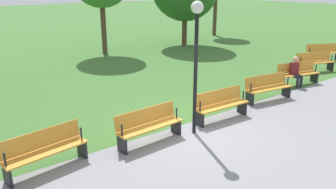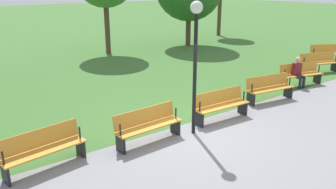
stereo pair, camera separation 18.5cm
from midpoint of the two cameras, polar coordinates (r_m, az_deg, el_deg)
ground_plane at (r=9.63m, az=4.09°, el=-6.07°), size 120.00×120.00×0.00m
path_paving at (r=8.00m, az=16.81°, el=-12.33°), size 38.04×6.21×0.01m
bench_0 at (r=19.70m, az=25.54°, el=6.38°), size 1.89×1.20×0.89m
bench_1 at (r=17.17m, az=24.32°, el=4.99°), size 1.91×1.06×0.89m
bench_2 at (r=14.70m, az=21.75°, el=3.29°), size 1.92×0.90×0.89m
bench_3 at (r=12.38m, az=17.13°, el=1.13°), size 1.91×0.73×0.89m
bench_4 at (r=10.34m, az=9.37°, el=-1.66°), size 1.88×0.56×0.89m
bench_5 at (r=8.80m, az=-2.83°, el=-5.10°), size 1.88×0.56×0.89m
bench_6 at (r=8.06m, az=-19.69°, el=-8.56°), size 1.91×0.73×0.89m
person_seated at (r=14.39m, az=21.47°, el=3.68°), size 0.42×0.57×1.20m
lamp_post at (r=8.74m, az=5.29°, el=8.66°), size 0.32×0.32×3.56m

